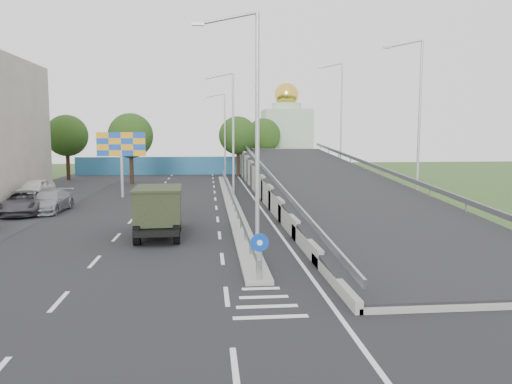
{
  "coord_description": "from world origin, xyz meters",
  "views": [
    {
      "loc": [
        -1.75,
        -14.79,
        5.27
      ],
      "look_at": [
        0.81,
        11.86,
        2.2
      ],
      "focal_mm": 35.0,
      "sensor_mm": 36.0,
      "label": 1
    }
  ],
  "objects": [
    {
      "name": "parked_car_d",
      "position": [
        -12.6,
        20.22,
        0.75
      ],
      "size": [
        2.32,
        5.28,
        1.51
      ],
      "primitive_type": "imported",
      "rotation": [
        0.0,
        0.0,
        -0.04
      ],
      "color": "gray",
      "rests_on": "ground"
    },
    {
      "name": "overpass_ramp",
      "position": [
        7.5,
        24.0,
        1.75
      ],
      "size": [
        10.0,
        50.0,
        3.5
      ],
      "color": "gray",
      "rests_on": "ground"
    },
    {
      "name": "parked_car_e",
      "position": [
        -16.22,
        28.41,
        0.81
      ],
      "size": [
        2.3,
        4.88,
        1.61
      ],
      "primitive_type": "imported",
      "rotation": [
        0.0,
        0.0,
        -0.09
      ],
      "color": "silver",
      "rests_on": "ground"
    },
    {
      "name": "church",
      "position": [
        10.0,
        60.0,
        5.31
      ],
      "size": [
        7.0,
        7.0,
        13.8
      ],
      "color": "#B2CCAD",
      "rests_on": "ground"
    },
    {
      "name": "billboard",
      "position": [
        -9.0,
        28.0,
        4.19
      ],
      "size": [
        4.0,
        0.24,
        5.5
      ],
      "color": "#B2B5B7",
      "rests_on": "ground"
    },
    {
      "name": "lamp_post_near",
      "position": [
        0.11,
        6.0,
        5.81
      ],
      "size": [
        2.74,
        0.18,
        10.08
      ],
      "color": "#B2B5B7",
      "rests_on": "median"
    },
    {
      "name": "sign_bollard",
      "position": [
        0.0,
        2.17,
        1.03
      ],
      "size": [
        0.64,
        0.23,
        1.67
      ],
      "color": "black",
      "rests_on": "median"
    },
    {
      "name": "lamp_post_mid",
      "position": [
        0.11,
        26.0,
        5.81
      ],
      "size": [
        2.74,
        0.18,
        10.08
      ],
      "color": "#B2B5B7",
      "rests_on": "median"
    },
    {
      "name": "tree_left_far",
      "position": [
        -18.0,
        45.0,
        5.18
      ],
      "size": [
        4.8,
        4.8,
        7.6
      ],
      "color": "black",
      "rests_on": "ground"
    },
    {
      "name": "blue_wall",
      "position": [
        -4.0,
        52.0,
        1.2
      ],
      "size": [
        30.0,
        0.5,
        2.4
      ],
      "primitive_type": "cube",
      "color": "#246E84",
      "rests_on": "ground"
    },
    {
      "name": "tree_left_mid",
      "position": [
        -10.0,
        40.0,
        5.18
      ],
      "size": [
        4.8,
        4.8,
        7.6
      ],
      "color": "black",
      "rests_on": "ground"
    },
    {
      "name": "tree_median_far",
      "position": [
        2.0,
        48.0,
        5.18
      ],
      "size": [
        4.8,
        4.8,
        7.6
      ],
      "color": "black",
      "rests_on": "ground"
    },
    {
      "name": "parked_car_c",
      "position": [
        -14.07,
        19.45,
        0.77
      ],
      "size": [
        3.38,
        5.88,
        1.54
      ],
      "primitive_type": "imported",
      "rotation": [
        0.0,
        0.0,
        0.15
      ],
      "color": "#39373D",
      "rests_on": "ground"
    },
    {
      "name": "median",
      "position": [
        0.0,
        24.0,
        0.1
      ],
      "size": [
        1.0,
        44.0,
        0.2
      ],
      "primitive_type": "cube",
      "color": "gray",
      "rests_on": "ground"
    },
    {
      "name": "ground",
      "position": [
        0.0,
        0.0,
        0.0
      ],
      "size": [
        160.0,
        160.0,
        0.0
      ],
      "primitive_type": "plane",
      "color": "#2D4C1E",
      "rests_on": "ground"
    },
    {
      "name": "tree_ramp_far",
      "position": [
        6.0,
        55.0,
        5.18
      ],
      "size": [
        4.8,
        4.8,
        7.6
      ],
      "color": "black",
      "rests_on": "ground"
    },
    {
      "name": "dump_truck",
      "position": [
        -4.34,
        11.46,
        1.46
      ],
      "size": [
        2.49,
        6.07,
        2.64
      ],
      "rotation": [
        0.0,
        0.0,
        0.04
      ],
      "color": "black",
      "rests_on": "ground"
    },
    {
      "name": "median_guardrail",
      "position": [
        0.0,
        24.0,
        0.75
      ],
      "size": [
        0.09,
        44.0,
        0.71
      ],
      "color": "gray",
      "rests_on": "median"
    },
    {
      "name": "road_surface",
      "position": [
        -3.0,
        20.0,
        0.0
      ],
      "size": [
        26.0,
        90.0,
        0.04
      ],
      "primitive_type": "cube",
      "color": "black",
      "rests_on": "ground"
    },
    {
      "name": "lamp_post_far",
      "position": [
        0.11,
        46.0,
        5.81
      ],
      "size": [
        2.74,
        0.18,
        10.08
      ],
      "color": "#B2B5B7",
      "rests_on": "median"
    }
  ]
}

